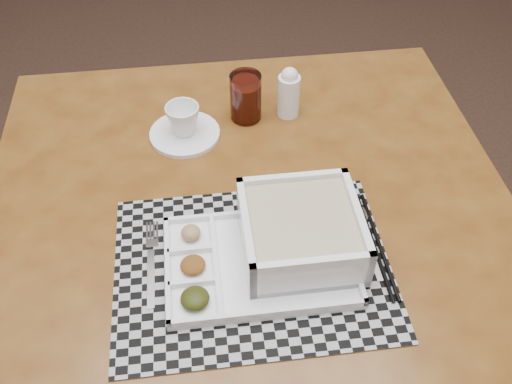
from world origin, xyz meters
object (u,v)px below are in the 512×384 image
serving_tray (290,240)px  juice_glass (246,99)px  cup (183,120)px  creamer_bottle (289,93)px  dining_table (251,236)px

serving_tray → juice_glass: size_ratio=3.17×
cup → creamer_bottle: creamer_bottle is taller
cup → juice_glass: bearing=21.3°
serving_tray → creamer_bottle: size_ratio=2.90×
serving_tray → cup: serving_tray is taller
juice_glass → creamer_bottle: (0.09, 0.01, 0.01)m
cup → serving_tray: bearing=-61.2°
serving_tray → cup: (-0.19, 0.33, 0.00)m
cup → creamer_bottle: 0.24m
dining_table → serving_tray: serving_tray is taller
dining_table → cup: 0.28m
juice_glass → dining_table: bearing=-90.7°
juice_glass → creamer_bottle: creamer_bottle is taller
creamer_bottle → juice_glass: bearing=-175.3°
dining_table → creamer_bottle: size_ratio=9.01×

